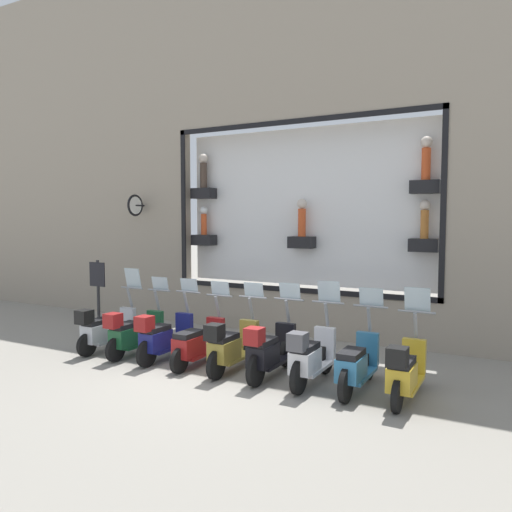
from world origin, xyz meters
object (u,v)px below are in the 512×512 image
object	(u,v)px
scooter_white_2	(310,357)
scooter_olive_4	(231,346)
scooter_teal_1	(356,365)
scooter_red_5	(197,344)
scooter_silver_8	(105,329)
scooter_yellow_0	(405,371)
scooter_navy_6	(163,337)
scooter_green_7	(133,333)
shop_sign_post	(98,297)
scooter_black_3	(269,351)

from	to	relation	value
scooter_white_2	scooter_olive_4	world-z (taller)	scooter_white_2
scooter_teal_1	scooter_red_5	xyz separation A→B (m)	(-0.01, 3.10, -0.02)
scooter_teal_1	scooter_silver_8	distance (m)	5.43
scooter_yellow_0	scooter_navy_6	distance (m)	4.66
scooter_green_7	shop_sign_post	bearing A→B (deg)	68.96
scooter_olive_4	scooter_black_3	bearing A→B (deg)	-89.51
scooter_white_2	shop_sign_post	distance (m)	5.51
scooter_silver_8	scooter_olive_4	bearing A→B (deg)	-89.95
scooter_red_5	scooter_yellow_0	bearing A→B (deg)	-90.85
scooter_yellow_0	scooter_black_3	world-z (taller)	scooter_yellow_0
scooter_olive_4	scooter_green_7	size ratio (longest dim) A/B	1.00
scooter_navy_6	scooter_silver_8	bearing A→B (deg)	90.06
scooter_red_5	scooter_navy_6	xyz separation A→B (m)	(-0.06, 0.78, 0.06)
scooter_black_3	shop_sign_post	distance (m)	4.74
shop_sign_post	scooter_green_7	bearing A→B (deg)	-111.04
shop_sign_post	scooter_navy_6	bearing A→B (deg)	-104.30
scooter_olive_4	scooter_navy_6	xyz separation A→B (m)	(-0.00, 1.55, -0.00)
scooter_olive_4	scooter_teal_1	bearing A→B (deg)	-88.44
scooter_yellow_0	scooter_silver_8	bearing A→B (deg)	90.01
scooter_black_3	scooter_red_5	distance (m)	1.55
scooter_teal_1	scooter_green_7	xyz separation A→B (m)	(-0.07, 4.66, 0.02)
scooter_green_7	scooter_white_2	bearing A→B (deg)	-89.75
scooter_teal_1	shop_sign_post	xyz separation A→B (m)	(0.53, 6.23, 0.57)
scooter_red_5	scooter_teal_1	bearing A→B (deg)	-89.86
scooter_white_2	scooter_green_7	distance (m)	3.88
scooter_olive_4	shop_sign_post	xyz separation A→B (m)	(0.60, 3.90, 0.54)
scooter_yellow_0	scooter_black_3	xyz separation A→B (m)	(0.01, 2.33, 0.02)
scooter_white_2	scooter_black_3	bearing A→B (deg)	90.21
scooter_teal_1	scooter_silver_8	bearing A→B (deg)	90.70
scooter_navy_6	scooter_black_3	bearing A→B (deg)	-89.81
scooter_yellow_0	scooter_navy_6	xyz separation A→B (m)	(0.00, 4.66, 0.00)
scooter_black_3	scooter_silver_8	world-z (taller)	scooter_silver_8
scooter_silver_8	scooter_navy_6	bearing A→B (deg)	-89.94
scooter_yellow_0	shop_sign_post	world-z (taller)	shop_sign_post
scooter_yellow_0	scooter_navy_6	size ratio (longest dim) A/B	1.00
shop_sign_post	scooter_silver_8	bearing A→B (deg)	-127.07
scooter_green_7	scooter_navy_6	bearing A→B (deg)	-89.56
scooter_yellow_0	shop_sign_post	distance (m)	7.05
scooter_green_7	shop_sign_post	world-z (taller)	shop_sign_post
scooter_black_3	scooter_red_5	size ratio (longest dim) A/B	1.01
scooter_yellow_0	shop_sign_post	xyz separation A→B (m)	(0.60, 7.00, 0.54)
scooter_navy_6	scooter_green_7	bearing A→B (deg)	90.44
scooter_olive_4	scooter_red_5	bearing A→B (deg)	85.92
scooter_white_2	shop_sign_post	size ratio (longest dim) A/B	0.97
scooter_silver_8	scooter_red_5	bearing A→B (deg)	-88.57
scooter_olive_4	shop_sign_post	world-z (taller)	shop_sign_post
scooter_black_3	scooter_green_7	bearing A→B (deg)	90.25
scooter_green_7	scooter_silver_8	distance (m)	0.78
scooter_white_2	scooter_silver_8	world-z (taller)	scooter_silver_8
scooter_olive_4	scooter_green_7	distance (m)	2.33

